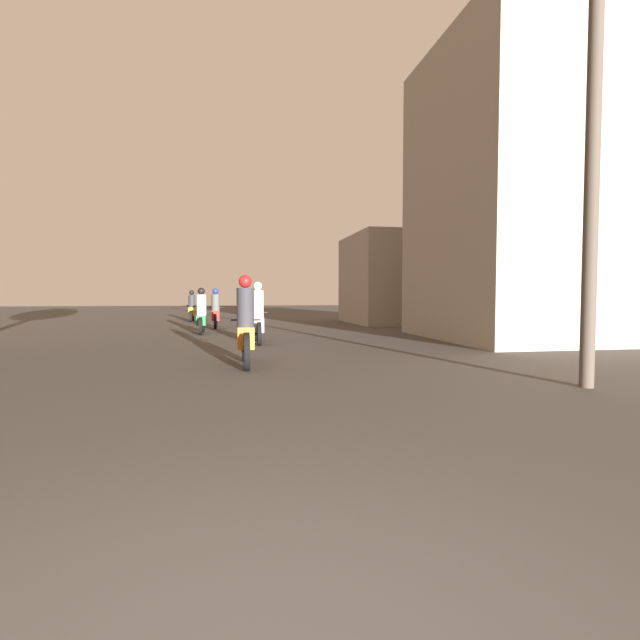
{
  "coord_description": "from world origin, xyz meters",
  "views": [
    {
      "loc": [
        -0.03,
        -1.52,
        1.33
      ],
      "look_at": [
        3.17,
        16.19,
        0.41
      ],
      "focal_mm": 28.0,
      "sensor_mm": 36.0,
      "label": 1
    }
  ],
  "objects_px": {
    "motorcycle_red": "(216,312)",
    "utility_pole_near": "(594,105)",
    "motorcycle_yellow": "(192,309)",
    "motorcycle_orange": "(245,330)",
    "building_right_far": "(407,279)",
    "motorcycle_green": "(202,315)",
    "building_right_near": "(527,193)",
    "motorcycle_silver": "(258,319)"
  },
  "relations": [
    {
      "from": "motorcycle_orange",
      "to": "motorcycle_silver",
      "type": "relative_size",
      "value": 0.97
    },
    {
      "from": "motorcycle_green",
      "to": "building_right_near",
      "type": "distance_m",
      "value": 11.07
    },
    {
      "from": "motorcycle_silver",
      "to": "utility_pole_near",
      "type": "height_order",
      "value": "utility_pole_near"
    },
    {
      "from": "motorcycle_red",
      "to": "motorcycle_yellow",
      "type": "relative_size",
      "value": 1.1
    },
    {
      "from": "motorcycle_silver",
      "to": "motorcycle_red",
      "type": "distance_m",
      "value": 6.73
    },
    {
      "from": "building_right_far",
      "to": "motorcycle_orange",
      "type": "bearing_deg",
      "value": -121.12
    },
    {
      "from": "motorcycle_yellow",
      "to": "building_right_near",
      "type": "bearing_deg",
      "value": -45.68
    },
    {
      "from": "motorcycle_yellow",
      "to": "motorcycle_silver",
      "type": "bearing_deg",
      "value": -75.51
    },
    {
      "from": "motorcycle_orange",
      "to": "building_right_near",
      "type": "height_order",
      "value": "building_right_near"
    },
    {
      "from": "motorcycle_orange",
      "to": "building_right_far",
      "type": "xyz_separation_m",
      "value": [
        7.99,
        13.23,
        1.38
      ]
    },
    {
      "from": "motorcycle_red",
      "to": "motorcycle_orange",
      "type": "bearing_deg",
      "value": -75.68
    },
    {
      "from": "motorcycle_yellow",
      "to": "motorcycle_orange",
      "type": "bearing_deg",
      "value": -80.52
    },
    {
      "from": "motorcycle_green",
      "to": "building_right_far",
      "type": "relative_size",
      "value": 0.35
    },
    {
      "from": "building_right_near",
      "to": "utility_pole_near",
      "type": "bearing_deg",
      "value": -116.78
    },
    {
      "from": "motorcycle_yellow",
      "to": "building_right_far",
      "type": "distance_m",
      "value": 10.58
    },
    {
      "from": "motorcycle_green",
      "to": "motorcycle_yellow",
      "type": "bearing_deg",
      "value": 97.59
    },
    {
      "from": "building_right_far",
      "to": "utility_pole_near",
      "type": "height_order",
      "value": "utility_pole_near"
    },
    {
      "from": "motorcycle_yellow",
      "to": "building_right_near",
      "type": "distance_m",
      "value": 16.17
    },
    {
      "from": "motorcycle_red",
      "to": "utility_pole_near",
      "type": "relative_size",
      "value": 0.27
    },
    {
      "from": "motorcycle_red",
      "to": "motorcycle_yellow",
      "type": "xyz_separation_m",
      "value": [
        -1.29,
        4.99,
        -0.02
      ]
    },
    {
      "from": "motorcycle_red",
      "to": "utility_pole_near",
      "type": "xyz_separation_m",
      "value": [
        5.6,
        -14.02,
        3.33
      ]
    },
    {
      "from": "motorcycle_green",
      "to": "building_right_far",
      "type": "bearing_deg",
      "value": 30.11
    },
    {
      "from": "motorcycle_silver",
      "to": "motorcycle_yellow",
      "type": "height_order",
      "value": "motorcycle_silver"
    },
    {
      "from": "motorcycle_orange",
      "to": "motorcycle_silver",
      "type": "bearing_deg",
      "value": 85.5
    },
    {
      "from": "motorcycle_green",
      "to": "motorcycle_red",
      "type": "height_order",
      "value": "motorcycle_red"
    },
    {
      "from": "utility_pole_near",
      "to": "motorcycle_red",
      "type": "bearing_deg",
      "value": 111.75
    },
    {
      "from": "utility_pole_near",
      "to": "motorcycle_silver",
      "type": "bearing_deg",
      "value": 120.01
    },
    {
      "from": "motorcycle_red",
      "to": "building_right_far",
      "type": "distance_m",
      "value": 9.23
    },
    {
      "from": "building_right_near",
      "to": "building_right_far",
      "type": "height_order",
      "value": "building_right_near"
    },
    {
      "from": "motorcycle_green",
      "to": "building_right_near",
      "type": "height_order",
      "value": "building_right_near"
    },
    {
      "from": "motorcycle_orange",
      "to": "motorcycle_yellow",
      "type": "height_order",
      "value": "motorcycle_orange"
    },
    {
      "from": "motorcycle_orange",
      "to": "motorcycle_green",
      "type": "distance_m",
      "value": 8.21
    },
    {
      "from": "motorcycle_orange",
      "to": "building_right_far",
      "type": "distance_m",
      "value": 15.52
    },
    {
      "from": "motorcycle_orange",
      "to": "motorcycle_green",
      "type": "bearing_deg",
      "value": 100.23
    },
    {
      "from": "motorcycle_orange",
      "to": "utility_pole_near",
      "type": "xyz_separation_m",
      "value": [
        4.75,
        -3.05,
        3.3
      ]
    },
    {
      "from": "motorcycle_green",
      "to": "motorcycle_yellow",
      "type": "relative_size",
      "value": 1.07
    },
    {
      "from": "motorcycle_yellow",
      "to": "building_right_far",
      "type": "relative_size",
      "value": 0.32
    },
    {
      "from": "building_right_near",
      "to": "motorcycle_yellow",
      "type": "bearing_deg",
      "value": 132.45
    },
    {
      "from": "motorcycle_green",
      "to": "building_right_far",
      "type": "height_order",
      "value": "building_right_far"
    },
    {
      "from": "building_right_far",
      "to": "utility_pole_near",
      "type": "xyz_separation_m",
      "value": [
        -3.24,
        -16.28,
        1.92
      ]
    },
    {
      "from": "motorcycle_silver",
      "to": "motorcycle_red",
      "type": "bearing_deg",
      "value": 99.74
    },
    {
      "from": "motorcycle_green",
      "to": "utility_pole_near",
      "type": "bearing_deg",
      "value": -60.7
    }
  ]
}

